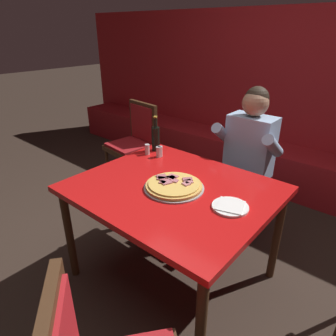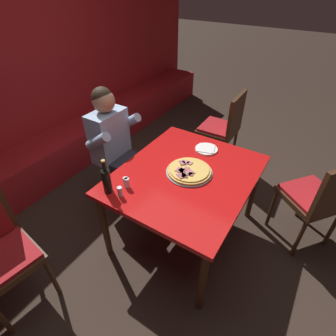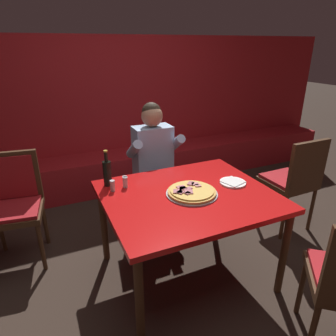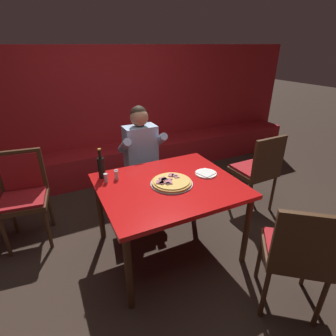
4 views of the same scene
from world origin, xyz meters
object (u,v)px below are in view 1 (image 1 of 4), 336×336
object	(u,v)px
diner_seated_blue_shirt	(244,157)
dining_chair_near_right	(135,139)
plate_white_paper	(230,207)
beer_bottle	(156,138)
pizza	(174,186)
shaker_parmesan	(160,152)
shaker_oregano	(158,152)
main_dining_table	(173,196)
shaker_red_pepper_flakes	(147,150)

from	to	relation	value
diner_seated_blue_shirt	dining_chair_near_right	distance (m)	1.32
plate_white_paper	diner_seated_blue_shirt	size ratio (longest dim) A/B	0.16
diner_seated_blue_shirt	dining_chair_near_right	bearing A→B (deg)	-179.65
plate_white_paper	beer_bottle	distance (m)	1.00
pizza	plate_white_paper	size ratio (longest dim) A/B	1.84
shaker_parmesan	shaker_oregano	bearing A→B (deg)	-101.00
main_dining_table	pizza	world-z (taller)	pizza
plate_white_paper	shaker_parmesan	xyz separation A→B (m)	(-0.80, 0.30, 0.03)
shaker_oregano	main_dining_table	bearing A→B (deg)	-37.05
pizza	diner_seated_blue_shirt	world-z (taller)	diner_seated_blue_shirt
shaker_parmesan	shaker_oregano	world-z (taller)	same
shaker_oregano	shaker_red_pepper_flakes	distance (m)	0.11
pizza	plate_white_paper	bearing A→B (deg)	4.28
plate_white_paper	shaker_oregano	world-z (taller)	shaker_oregano
dining_chair_near_right	main_dining_table	bearing A→B (deg)	-34.06
diner_seated_blue_shirt	main_dining_table	bearing A→B (deg)	-95.32
shaker_parmesan	dining_chair_near_right	bearing A→B (deg)	148.35
beer_bottle	shaker_oregano	bearing A→B (deg)	-39.34
main_dining_table	shaker_red_pepper_flakes	bearing A→B (deg)	150.73
beer_bottle	shaker_oregano	distance (m)	0.16
dining_chair_near_right	plate_white_paper	bearing A→B (deg)	-26.47
shaker_red_pepper_flakes	diner_seated_blue_shirt	bearing A→B (deg)	43.90
pizza	shaker_oregano	bearing A→B (deg)	142.92
shaker_oregano	shaker_parmesan	bearing A→B (deg)	79.00
pizza	shaker_oregano	size ratio (longest dim) A/B	4.50
plate_white_paper	dining_chair_near_right	distance (m)	1.85
main_dining_table	beer_bottle	distance (m)	0.67
shaker_parmesan	dining_chair_near_right	distance (m)	1.01
shaker_oregano	pizza	bearing A→B (deg)	-37.08
shaker_oregano	dining_chair_near_right	size ratio (longest dim) A/B	0.09
beer_bottle	shaker_parmesan	distance (m)	0.16
diner_seated_blue_shirt	dining_chair_near_right	size ratio (longest dim) A/B	1.33
pizza	dining_chair_near_right	bearing A→B (deg)	145.89
main_dining_table	beer_bottle	bearing A→B (deg)	142.43
shaker_red_pepper_flakes	pizza	bearing A→B (deg)	-29.60
shaker_red_pepper_flakes	diner_seated_blue_shirt	size ratio (longest dim) A/B	0.07
shaker_red_pepper_flakes	shaker_parmesan	bearing A→B (deg)	17.69
shaker_red_pepper_flakes	plate_white_paper	bearing A→B (deg)	-16.29
plate_white_paper	main_dining_table	bearing A→B (deg)	-177.93
shaker_parmesan	diner_seated_blue_shirt	xyz separation A→B (m)	(0.47, 0.52, -0.09)
shaker_oregano	diner_seated_blue_shirt	world-z (taller)	diner_seated_blue_shirt
main_dining_table	dining_chair_near_right	size ratio (longest dim) A/B	1.31
main_dining_table	shaker_parmesan	distance (m)	0.52
shaker_parmesan	pizza	bearing A→B (deg)	-38.70
main_dining_table	diner_seated_blue_shirt	xyz separation A→B (m)	(0.08, 0.84, 0.03)
plate_white_paper	diner_seated_blue_shirt	distance (m)	0.89
beer_bottle	diner_seated_blue_shirt	world-z (taller)	diner_seated_blue_shirt
shaker_parmesan	diner_seated_blue_shirt	bearing A→B (deg)	47.98
shaker_parmesan	dining_chair_near_right	world-z (taller)	dining_chair_near_right
beer_bottle	shaker_red_pepper_flakes	world-z (taller)	beer_bottle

